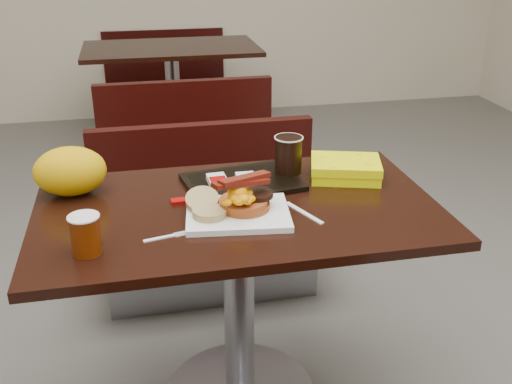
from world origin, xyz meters
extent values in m
cube|color=white|center=(-0.01, -0.07, 0.76)|extent=(0.32, 0.26, 0.02)
cylinder|color=#A0461A|center=(0.01, -0.06, 0.78)|extent=(0.16, 0.16, 0.03)
cylinder|color=black|center=(0.05, -0.05, 0.80)|extent=(0.11, 0.11, 0.01)
ellipsoid|color=orange|center=(-0.01, -0.08, 0.82)|extent=(0.12, 0.11, 0.05)
cylinder|color=tan|center=(-0.10, -0.09, 0.78)|extent=(0.10, 0.10, 0.02)
cylinder|color=tan|center=(-0.11, -0.02, 0.79)|extent=(0.11, 0.11, 0.06)
cylinder|color=#8D2F05|center=(-0.43, -0.20, 0.80)|extent=(0.10, 0.10, 0.11)
cube|color=white|center=(0.18, -0.09, 0.75)|extent=(0.08, 0.16, 0.00)
cube|color=#8C0504|center=(-0.17, 0.06, 0.76)|extent=(0.04, 0.03, 0.01)
cube|color=black|center=(0.04, 0.15, 0.76)|extent=(0.39, 0.31, 0.02)
cube|color=silver|center=(-0.04, 0.14, 0.78)|extent=(0.06, 0.08, 0.02)
cube|color=silver|center=(0.05, 0.13, 0.78)|extent=(0.06, 0.08, 0.02)
cylinder|color=black|center=(0.21, 0.19, 0.83)|extent=(0.09, 0.09, 0.12)
cube|color=#EEEE03|center=(0.39, 0.14, 0.78)|extent=(0.27, 0.23, 0.06)
ellipsoid|color=orange|center=(-0.49, 0.19, 0.83)|extent=(0.24, 0.19, 0.15)
camera|label=1|loc=(-0.28, -1.58, 1.52)|focal=41.67mm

